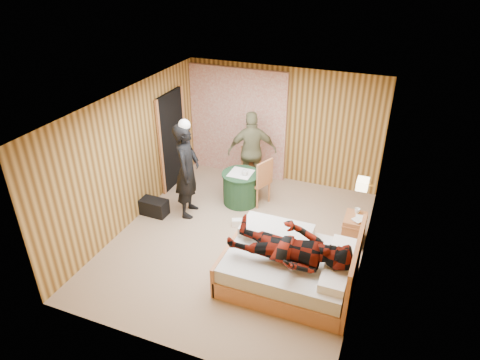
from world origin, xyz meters
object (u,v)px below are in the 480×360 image
at_px(bed, 290,266).
at_px(woman_standing, 187,171).
at_px(man_at_table, 252,151).
at_px(chair_far, 250,166).
at_px(wall_lamp, 363,184).
at_px(chair_near, 260,178).
at_px(man_on_bed, 290,241).
at_px(round_table, 241,188).
at_px(nightstand, 354,228).
at_px(duffel_bag, 154,207).

height_order(bed, woman_standing, woman_standing).
bearing_deg(man_at_table, chair_far, 26.28).
xyz_separation_m(wall_lamp, chair_near, (-1.99, 0.84, -0.73)).
distance_m(bed, man_on_bed, 0.69).
distance_m(bed, woman_standing, 2.70).
bearing_deg(round_table, woman_standing, -137.41).
distance_m(man_at_table, man_on_bed, 3.18).
bearing_deg(wall_lamp, chair_near, 157.02).
relative_size(nightstand, man_on_bed, 0.29).
xyz_separation_m(bed, round_table, (-1.56, 1.90, 0.04)).
distance_m(nightstand, chair_near, 2.06).
bearing_deg(man_on_bed, chair_far, 120.43).
height_order(round_table, chair_far, chair_far).
height_order(chair_near, man_on_bed, man_on_bed).
bearing_deg(woman_standing, man_on_bed, -132.23).
relative_size(bed, man_at_table, 1.13).
height_order(bed, chair_far, bed).
distance_m(bed, man_at_table, 3.03).
distance_m(round_table, man_on_bed, 2.72).
height_order(woman_standing, man_on_bed, woman_standing).
bearing_deg(man_at_table, duffel_bag, 25.29).
bearing_deg(wall_lamp, bed, -124.48).
distance_m(round_table, duffel_bag, 1.76).
height_order(woman_standing, man_at_table, woman_standing).
relative_size(round_table, man_at_table, 0.44).
height_order(chair_near, duffel_bag, chair_near).
relative_size(bed, nightstand, 3.79).
bearing_deg(wall_lamp, man_at_table, 149.73).
xyz_separation_m(bed, chair_far, (-1.58, 2.51, 0.24)).
xyz_separation_m(chair_far, duffel_bag, (-1.40, -1.63, -0.38)).
bearing_deg(bed, round_table, 129.46).
xyz_separation_m(bed, man_on_bed, (0.02, -0.23, 0.65)).
distance_m(chair_near, man_at_table, 0.71).
height_order(bed, duffel_bag, bed).
height_order(round_table, chair_near, chair_near).
relative_size(chair_far, woman_standing, 0.50).
bearing_deg(chair_near, duffel_bag, -35.27).
relative_size(chair_far, chair_near, 0.95).
bearing_deg(chair_far, duffel_bag, -146.64).
bearing_deg(man_at_table, bed, 97.50).
bearing_deg(round_table, man_on_bed, -53.29).
bearing_deg(duffel_bag, nightstand, 9.61).
height_order(duffel_bag, woman_standing, woman_standing).
bearing_deg(chair_far, wall_lamp, -45.60).
height_order(wall_lamp, man_at_table, man_at_table).
bearing_deg(bed, chair_near, 120.84).
distance_m(nightstand, chair_far, 2.59).
bearing_deg(wall_lamp, woman_standing, 179.76).
relative_size(nightstand, round_table, 0.68).
bearing_deg(chair_far, man_at_table, 34.35).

